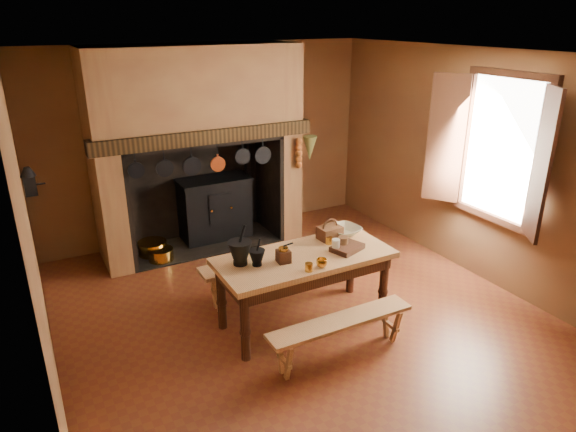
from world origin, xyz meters
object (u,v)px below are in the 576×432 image
object	(u,v)px
work_table	(304,266)
coffee_grinder	(283,255)
wicker_basket	(330,232)
bench_front	(341,329)
mixing_bowl	(344,231)
iron_range	(215,207)

from	to	relation	value
work_table	coffee_grinder	size ratio (longest dim) A/B	9.30
wicker_basket	bench_front	bearing A→B (deg)	-120.92
work_table	mixing_bowl	distance (m)	0.74
work_table	coffee_grinder	xyz separation A→B (m)	(-0.27, -0.04, 0.20)
wicker_basket	iron_range	bearing A→B (deg)	96.43
work_table	wicker_basket	size ratio (longest dim) A/B	6.90
coffee_grinder	mixing_bowl	xyz separation A→B (m)	(0.94, 0.30, -0.03)
iron_range	bench_front	world-z (taller)	iron_range
work_table	wicker_basket	world-z (taller)	wicker_basket
bench_front	coffee_grinder	xyz separation A→B (m)	(-0.27, 0.68, 0.56)
bench_front	mixing_bowl	xyz separation A→B (m)	(0.67, 0.97, 0.53)
bench_front	wicker_basket	size ratio (longest dim) A/B	5.65
bench_front	mixing_bowl	size ratio (longest dim) A/B	4.18
mixing_bowl	iron_range	bearing A→B (deg)	106.39
iron_range	coffee_grinder	distance (m)	2.69
iron_range	bench_front	bearing A→B (deg)	-89.64
bench_front	wicker_basket	bearing A→B (deg)	64.10
coffee_grinder	wicker_basket	world-z (taller)	wicker_basket
iron_range	coffee_grinder	bearing A→B (deg)	-95.32
iron_range	mixing_bowl	xyz separation A→B (m)	(0.69, -2.35, 0.37)
iron_range	coffee_grinder	xyz separation A→B (m)	(-0.25, -2.64, 0.40)
iron_range	coffee_grinder	size ratio (longest dim) A/B	8.01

